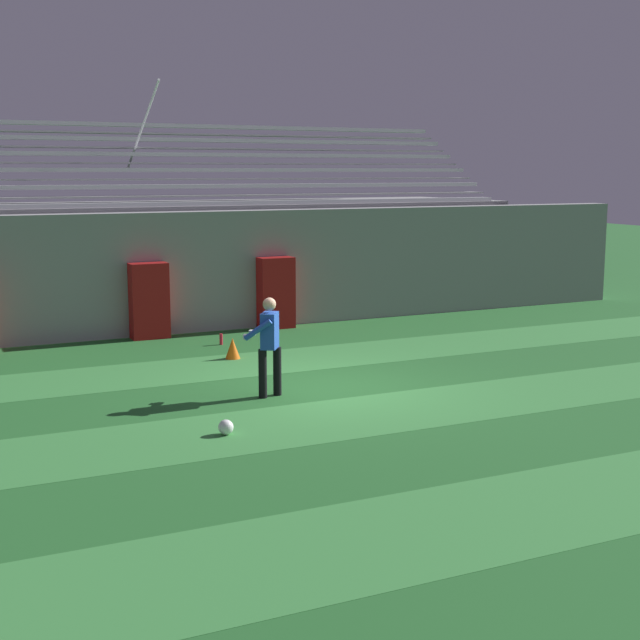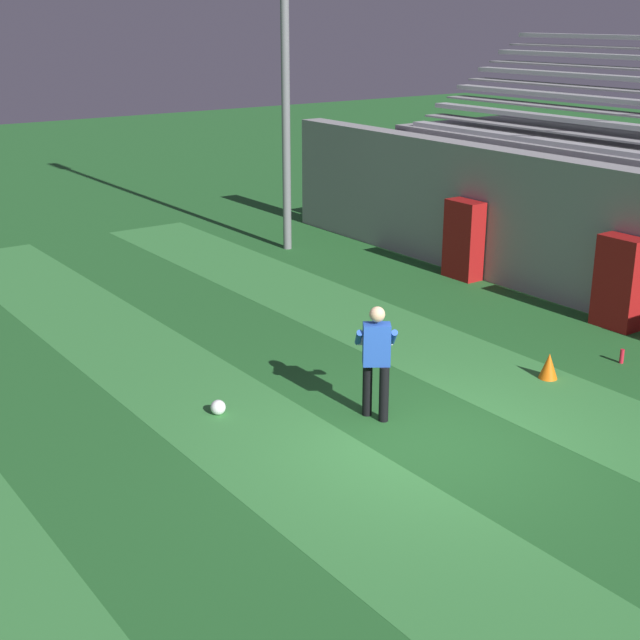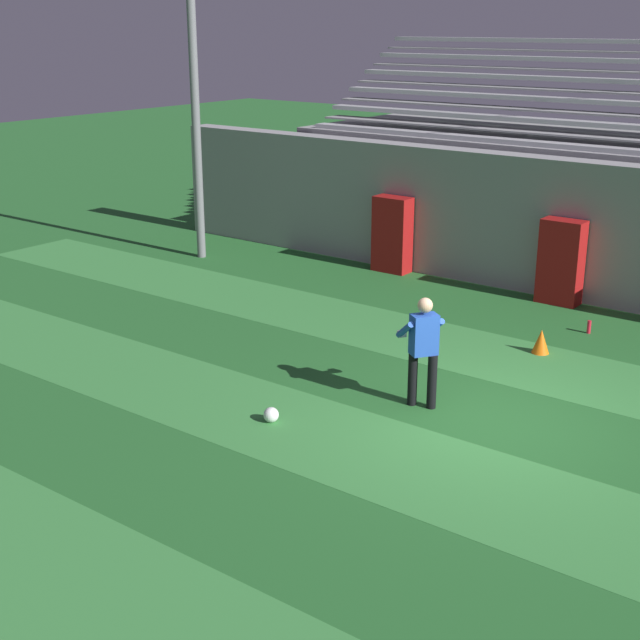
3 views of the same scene
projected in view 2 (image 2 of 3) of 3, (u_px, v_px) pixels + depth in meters
The scene contains 9 objects.
ground_plane at pixel (432, 444), 11.94m from camera, with size 80.00×80.00×0.00m, color #236028.
turf_stripe_mid at pixel (324, 483), 10.95m from camera, with size 28.00×2.11×0.01m, color #38843D.
turf_stripe_far at pixel (552, 401), 13.28m from camera, with size 28.00×2.11×0.01m, color #38843D.
padding_pillar_gate_left at pixel (619, 283), 16.13m from camera, with size 0.84×0.44×1.70m, color maroon.
padding_pillar_far_left at pixel (464, 240), 19.18m from camera, with size 0.84×0.44×1.70m, color maroon.
goalkeeper at pixel (376, 355), 12.43m from camera, with size 0.72×0.74×1.67m.
soccer_ball at pixel (218, 407), 12.80m from camera, with size 0.22×0.22×0.22m, color white.
traffic_cone at pixel (549, 366), 14.03m from camera, with size 0.30×0.30×0.42m, color orange.
water_bottle at pixel (622, 356), 14.67m from camera, with size 0.07×0.07×0.24m, color red.
Camera 2 is at (7.84, -7.49, 5.47)m, focal length 50.00 mm.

